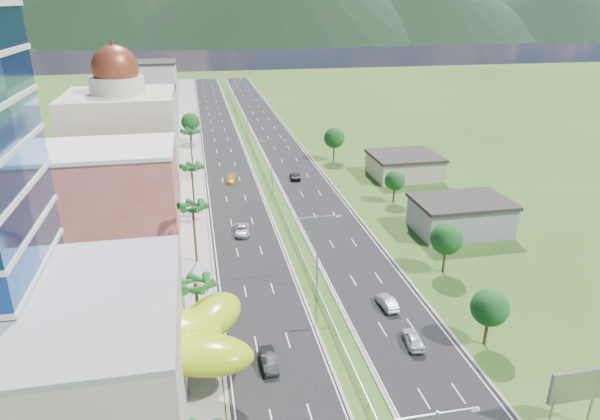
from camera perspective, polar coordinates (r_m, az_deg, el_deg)
ground at (r=63.85m, az=3.86°, el=-13.15°), size 500.00×500.00×0.00m
road_left at (r=145.30m, az=-8.28°, el=6.87°), size 11.00×260.00×0.04m
road_right at (r=146.77m, az=-2.39°, el=7.22°), size 11.00×260.00×0.04m
sidewalk_left at (r=145.15m, az=-12.05°, el=6.62°), size 7.00×260.00×0.12m
median_guardrail at (r=128.41m, az=-4.44°, el=5.36°), size 0.10×216.06×0.76m
streetlight_median_b at (r=68.87m, az=1.86°, el=-3.87°), size 6.04×0.25×11.00m
streetlight_median_c at (r=105.76m, az=-3.05°, el=5.30°), size 6.04×0.25×11.00m
streetlight_median_d at (r=149.19m, az=-5.62°, el=10.03°), size 6.04×0.25×11.00m
streetlight_median_e at (r=193.34m, az=-7.06°, el=12.60°), size 6.04×0.25×11.00m
mall_podium at (r=56.95m, az=-28.11°, el=-14.10°), size 30.00×24.00×11.00m
lime_canopy at (r=56.36m, az=-15.47°, el=-13.09°), size 18.00×15.00×7.40m
pink_shophouse at (r=88.47m, az=-19.51°, el=1.27°), size 20.00×15.00×15.00m
domed_building at (r=109.29m, az=-18.30°, el=7.27°), size 20.00×20.00×28.70m
midrise_grey at (r=134.16m, az=-16.62°, el=8.49°), size 16.00×15.00×16.00m
midrise_beige at (r=155.93m, az=-15.96°, el=9.72°), size 16.00×15.00×13.00m
midrise_white at (r=178.09m, az=-15.56°, el=11.97°), size 16.00×15.00×18.00m
billboard at (r=55.29m, az=27.37°, el=-16.47°), size 5.20×0.35×6.20m
shed_near at (r=92.95m, az=16.73°, el=-0.73°), size 15.00×10.00×5.00m
shed_far at (r=119.44m, az=11.06°, el=4.56°), size 14.00×12.00×4.40m
palm_tree_b at (r=60.13m, az=-11.04°, el=-7.98°), size 3.60×3.60×8.10m
palm_tree_c at (r=77.68m, az=-11.37°, el=0.14°), size 3.60×3.60×9.60m
palm_tree_d at (r=99.77m, az=-11.49°, el=4.36°), size 3.60×3.60×8.60m
palm_tree_e at (r=123.74m, az=-11.63°, el=8.04°), size 3.60×3.60×9.40m
leafy_tree_lfar at (r=148.74m, az=-11.63°, el=9.20°), size 4.90×4.90×8.05m
leafy_tree_ra at (r=63.15m, az=19.58°, el=-9.79°), size 4.20×4.20×6.90m
leafy_tree_rb at (r=77.40m, az=15.36°, el=-2.98°), size 4.55×4.55×7.47m
leafy_tree_rc at (r=102.64m, az=10.08°, el=3.09°), size 3.85×3.85×6.33m
leafy_tree_rd at (r=128.52m, az=3.67°, el=7.68°), size 4.90×4.90×8.05m
mountain_ridge at (r=507.32m, az=-2.96°, el=17.42°), size 860.00×140.00×90.00m
car_dark_left at (r=58.76m, az=-3.40°, el=-15.68°), size 1.74×4.56×1.48m
car_silver_mid_left at (r=89.05m, az=-6.21°, el=-2.11°), size 2.72×5.21×1.40m
car_yellow_far_left at (r=114.75m, az=-7.38°, el=3.29°), size 2.50×4.71×1.30m
car_white_near_right at (r=63.00m, az=11.98°, el=-13.29°), size 2.21×4.56×1.50m
car_silver_right at (r=69.19m, az=9.27°, el=-9.67°), size 1.86×4.47×1.44m
car_dark_far_right at (r=115.85m, az=-0.53°, el=3.65°), size 2.64×4.82×1.28m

